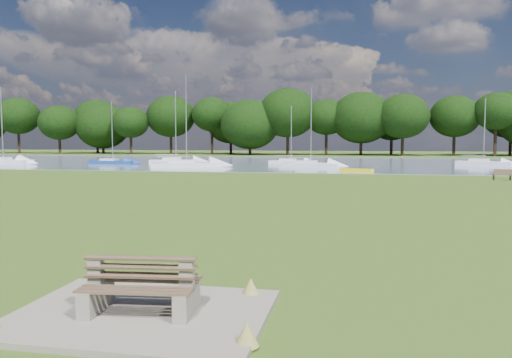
% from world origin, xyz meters
% --- Properties ---
extents(ground, '(220.00, 220.00, 0.00)m').
position_xyz_m(ground, '(0.00, 0.00, 0.00)').
color(ground, '#555F1E').
extents(river, '(220.00, 40.00, 0.10)m').
position_xyz_m(river, '(0.00, 42.00, 0.00)').
color(river, slate).
rests_on(river, ground).
extents(far_bank, '(220.00, 20.00, 0.40)m').
position_xyz_m(far_bank, '(0.00, 72.00, 0.00)').
color(far_bank, '#4C6626').
rests_on(far_bank, ground).
extents(concrete_pad, '(4.20, 3.20, 0.10)m').
position_xyz_m(concrete_pad, '(0.00, -14.00, 0.05)').
color(concrete_pad, gray).
rests_on(concrete_pad, ground).
extents(bench_pair, '(1.97, 1.29, 1.00)m').
position_xyz_m(bench_pair, '(0.00, -14.00, 0.51)').
color(bench_pair, gray).
rests_on(bench_pair, concrete_pad).
extents(riverbank_bench, '(1.33, 0.43, 0.81)m').
position_xyz_m(riverbank_bench, '(14.13, 17.52, 0.41)').
color(riverbank_bench, brown).
rests_on(riverbank_bench, ground).
extents(kayak, '(3.07, 1.77, 0.30)m').
position_xyz_m(kayak, '(3.66, 24.00, 0.20)').
color(kayak, yellow).
rests_on(kayak, river).
extents(tree_line, '(132.59, 9.67, 11.70)m').
position_xyz_m(tree_line, '(-4.55, 68.00, 6.92)').
color(tree_line, black).
rests_on(tree_line, far_bank).
extents(sailboat_1, '(7.57, 4.64, 9.60)m').
position_xyz_m(sailboat_1, '(-13.90, 28.20, 0.53)').
color(sailboat_1, silver).
rests_on(sailboat_1, river).
extents(sailboat_2, '(5.87, 3.66, 7.48)m').
position_xyz_m(sailboat_2, '(17.51, 37.77, 0.51)').
color(sailboat_2, silver).
rests_on(sailboat_2, river).
extents(sailboat_4, '(6.96, 2.06, 9.04)m').
position_xyz_m(sailboat_4, '(-37.30, 30.25, 0.55)').
color(sailboat_4, silver).
rests_on(sailboat_4, river).
extents(sailboat_5, '(6.28, 2.81, 8.28)m').
position_xyz_m(sailboat_5, '(-1.15, 31.48, 0.47)').
color(sailboat_5, silver).
rests_on(sailboat_5, river).
extents(sailboat_6, '(5.56, 1.68, 7.47)m').
position_xyz_m(sailboat_6, '(-24.82, 33.20, 0.45)').
color(sailboat_6, navy).
rests_on(sailboat_6, river).
extents(sailboat_7, '(6.51, 3.55, 8.64)m').
position_xyz_m(sailboat_7, '(-17.57, 35.01, 0.51)').
color(sailboat_7, silver).
rests_on(sailboat_7, river).
extents(sailboat_8, '(5.29, 2.26, 6.80)m').
position_xyz_m(sailboat_8, '(-3.84, 36.19, 0.47)').
color(sailboat_8, silver).
rests_on(sailboat_8, river).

